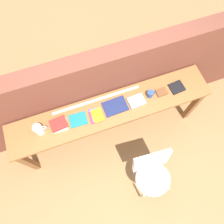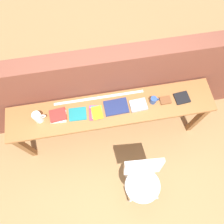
# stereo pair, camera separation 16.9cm
# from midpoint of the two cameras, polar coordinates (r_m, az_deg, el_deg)

# --- Properties ---
(ground_plane) EXTENTS (40.00, 40.00, 0.00)m
(ground_plane) POSITION_cam_midpoint_polar(r_m,az_deg,el_deg) (3.35, -0.01, -9.69)
(ground_plane) COLOR #9E7547
(brick_wall_back) EXTENTS (6.00, 0.20, 1.48)m
(brick_wall_back) POSITION_cam_midpoint_polar(r_m,az_deg,el_deg) (2.87, -4.32, 5.46)
(brick_wall_back) COLOR brown
(brick_wall_back) RESTS_ON ground
(sideboard) EXTENTS (2.50, 0.44, 0.88)m
(sideboard) POSITION_cam_midpoint_polar(r_m,az_deg,el_deg) (2.73, -2.12, -0.49)
(sideboard) COLOR #996033
(sideboard) RESTS_ON ground
(chair_white_moulded) EXTENTS (0.47, 0.48, 0.89)m
(chair_white_moulded) POSITION_cam_midpoint_polar(r_m,az_deg,el_deg) (2.79, 8.69, -15.56)
(chair_white_moulded) COLOR white
(chair_white_moulded) RESTS_ON ground
(pitcher_white) EXTENTS (0.14, 0.10, 0.18)m
(pitcher_white) POSITION_cam_midpoint_polar(r_m,az_deg,el_deg) (2.59, -20.35, -4.45)
(pitcher_white) COLOR white
(pitcher_white) RESTS_ON sideboard
(book_stack_leftmost) EXTENTS (0.20, 0.18, 0.06)m
(book_stack_leftmost) POSITION_cam_midpoint_polar(r_m,az_deg,el_deg) (2.59, -15.55, -3.32)
(book_stack_leftmost) COLOR white
(book_stack_leftmost) RESTS_ON sideboard
(magazine_cycling) EXTENTS (0.21, 0.17, 0.01)m
(magazine_cycling) POSITION_cam_midpoint_polar(r_m,az_deg,el_deg) (2.58, -10.70, -2.13)
(magazine_cycling) COLOR #19757A
(magazine_cycling) RESTS_ON sideboard
(pamphlet_pile_colourful) EXTENTS (0.17, 0.20, 0.01)m
(pamphlet_pile_colourful) POSITION_cam_midpoint_polar(r_m,az_deg,el_deg) (2.57, -6.14, -1.03)
(pamphlet_pile_colourful) COLOR purple
(pamphlet_pile_colourful) RESTS_ON sideboard
(book_open_centre) EXTENTS (0.29, 0.21, 0.02)m
(book_open_centre) POSITION_cam_midpoint_polar(r_m,az_deg,el_deg) (2.60, -1.06, 1.34)
(book_open_centre) COLOR navy
(book_open_centre) RESTS_ON sideboard
(book_grey_hardcover) EXTENTS (0.21, 0.16, 0.03)m
(book_grey_hardcover) POSITION_cam_midpoint_polar(r_m,az_deg,el_deg) (2.63, 4.58, 2.71)
(book_grey_hardcover) COLOR #9E9EA3
(book_grey_hardcover) RESTS_ON sideboard
(mug) EXTENTS (0.11, 0.08, 0.09)m
(mug) POSITION_cam_midpoint_polar(r_m,az_deg,el_deg) (2.66, 8.19, 4.58)
(mug) COLOR #2D4C8C
(mug) RESTS_ON sideboard
(leather_journal_brown) EXTENTS (0.13, 0.10, 0.02)m
(leather_journal_brown) POSITION_cam_midpoint_polar(r_m,az_deg,el_deg) (2.73, 11.06, 4.98)
(leather_journal_brown) COLOR brown
(leather_journal_brown) RESTS_ON sideboard
(book_repair_rightmost) EXTENTS (0.18, 0.17, 0.02)m
(book_repair_rightmost) POSITION_cam_midpoint_polar(r_m,az_deg,el_deg) (2.80, 14.91, 6.11)
(book_repair_rightmost) COLOR black
(book_repair_rightmost) RESTS_ON sideboard
(ruler_metal_back_edge) EXTENTS (1.10, 0.03, 0.00)m
(ruler_metal_back_edge) POSITION_cam_midpoint_polar(r_m,az_deg,el_deg) (2.66, -5.92, 3.03)
(ruler_metal_back_edge) COLOR silver
(ruler_metal_back_edge) RESTS_ON sideboard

